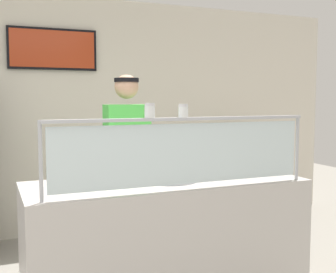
{
  "coord_description": "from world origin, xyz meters",
  "views": [
    {
      "loc": [
        -0.17,
        -2.47,
        1.55
      ],
      "look_at": [
        1.05,
        0.42,
        1.27
      ],
      "focal_mm": 45.69,
      "sensor_mm": 36.0,
      "label": 1
    }
  ],
  "objects_px": {
    "pepper_flake_shaker": "(183,112)",
    "worker_figure": "(128,161)",
    "pizza_tray": "(169,178)",
    "pizza_server": "(168,176)",
    "pizza_box_stack": "(248,148)",
    "parmesan_shaker": "(150,111)"
  },
  "relations": [
    {
      "from": "pepper_flake_shaker",
      "to": "worker_figure",
      "type": "height_order",
      "value": "worker_figure"
    },
    {
      "from": "pizza_tray",
      "to": "pizza_server",
      "type": "distance_m",
      "value": 0.03
    },
    {
      "from": "pepper_flake_shaker",
      "to": "worker_figure",
      "type": "xyz_separation_m",
      "value": [
        -0.06,
        1.04,
        -0.46
      ]
    },
    {
      "from": "pizza_tray",
      "to": "pizza_box_stack",
      "type": "distance_m",
      "value": 2.38
    },
    {
      "from": "pizza_tray",
      "to": "worker_figure",
      "type": "xyz_separation_m",
      "value": [
        -0.1,
        0.7,
        0.04
      ]
    },
    {
      "from": "pizza_server",
      "to": "worker_figure",
      "type": "height_order",
      "value": "worker_figure"
    },
    {
      "from": "pizza_server",
      "to": "pizza_box_stack",
      "type": "bearing_deg",
      "value": 46.71
    },
    {
      "from": "parmesan_shaker",
      "to": "worker_figure",
      "type": "xyz_separation_m",
      "value": [
        0.18,
        1.04,
        -0.47
      ]
    },
    {
      "from": "pizza_tray",
      "to": "worker_figure",
      "type": "relative_size",
      "value": 0.24
    },
    {
      "from": "pizza_tray",
      "to": "pizza_box_stack",
      "type": "relative_size",
      "value": 1.0
    },
    {
      "from": "worker_figure",
      "to": "pizza_box_stack",
      "type": "bearing_deg",
      "value": 26.11
    },
    {
      "from": "pepper_flake_shaker",
      "to": "pizza_box_stack",
      "type": "relative_size",
      "value": 0.2
    },
    {
      "from": "pizza_server",
      "to": "pizza_box_stack",
      "type": "distance_m",
      "value": 2.4
    },
    {
      "from": "parmesan_shaker",
      "to": "worker_figure",
      "type": "bearing_deg",
      "value": 80.29
    },
    {
      "from": "pizza_server",
      "to": "parmesan_shaker",
      "type": "relative_size",
      "value": 2.94
    },
    {
      "from": "pizza_tray",
      "to": "pizza_server",
      "type": "height_order",
      "value": "pizza_server"
    },
    {
      "from": "parmesan_shaker",
      "to": "pepper_flake_shaker",
      "type": "height_order",
      "value": "parmesan_shaker"
    },
    {
      "from": "pepper_flake_shaker",
      "to": "worker_figure",
      "type": "bearing_deg",
      "value": 93.11
    },
    {
      "from": "pizza_server",
      "to": "pepper_flake_shaker",
      "type": "relative_size",
      "value": 3.17
    },
    {
      "from": "parmesan_shaker",
      "to": "pizza_box_stack",
      "type": "xyz_separation_m",
      "value": [
        2.02,
        1.94,
        -0.53
      ]
    },
    {
      "from": "pepper_flake_shaker",
      "to": "pizza_box_stack",
      "type": "bearing_deg",
      "value": 47.31
    },
    {
      "from": "pepper_flake_shaker",
      "to": "pizza_tray",
      "type": "bearing_deg",
      "value": 82.74
    }
  ]
}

